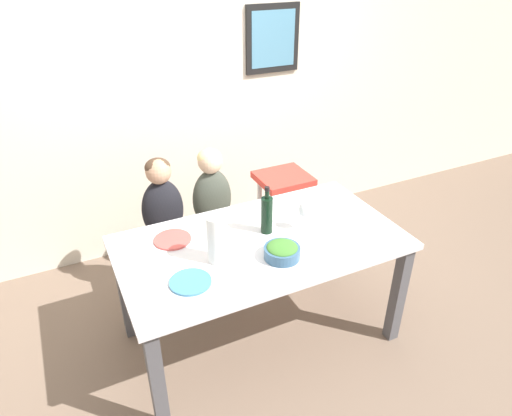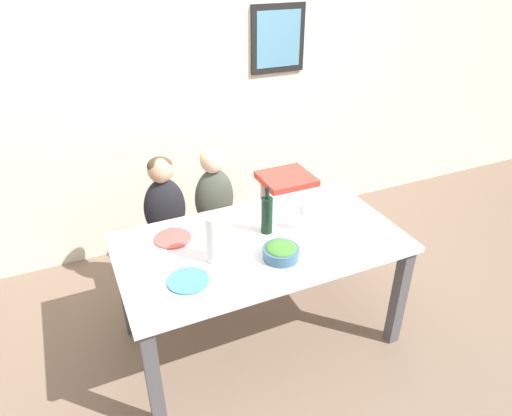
{
  "view_description": "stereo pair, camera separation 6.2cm",
  "coord_description": "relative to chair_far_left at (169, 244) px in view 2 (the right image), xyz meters",
  "views": [
    {
      "loc": [
        -0.97,
        -1.94,
        2.21
      ],
      "look_at": [
        0.0,
        0.07,
        0.92
      ],
      "focal_mm": 32.0,
      "sensor_mm": 36.0,
      "label": 1
    },
    {
      "loc": [
        -0.92,
        -1.96,
        2.21
      ],
      "look_at": [
        0.0,
        0.07,
        0.92
      ],
      "focal_mm": 32.0,
      "sensor_mm": 36.0,
      "label": 2
    }
  ],
  "objects": [
    {
      "name": "wall_back",
      "position": [
        0.39,
        0.69,
        0.95
      ],
      "size": [
        10.0,
        0.09,
        2.7
      ],
      "color": "beige",
      "rests_on": "ground_plane"
    },
    {
      "name": "dinner_plate_front_left",
      "position": [
        -0.1,
        -0.86,
        0.34
      ],
      "size": [
        0.21,
        0.21,
        0.01
      ],
      "color": "teal",
      "rests_on": "dining_table"
    },
    {
      "name": "person_child_left",
      "position": [
        0.0,
        0.0,
        0.37
      ],
      "size": [
        0.28,
        0.17,
        0.58
      ],
      "color": "black",
      "rests_on": "chair_far_left"
    },
    {
      "name": "salad_bowl_large",
      "position": [
        0.42,
        -0.87,
        0.38
      ],
      "size": [
        0.2,
        0.2,
        0.09
      ],
      "color": "#335675",
      "rests_on": "dining_table"
    },
    {
      "name": "paper_towel_roll",
      "position": [
        0.1,
        -0.74,
        0.47
      ],
      "size": [
        0.11,
        0.11,
        0.27
      ],
      "color": "white",
      "rests_on": "dining_table"
    },
    {
      "name": "chair_far_center",
      "position": [
        0.35,
        0.0,
        0.0
      ],
      "size": [
        0.44,
        0.41,
        0.47
      ],
      "color": "silver",
      "rests_on": "ground_plane"
    },
    {
      "name": "chair_right_highchair",
      "position": [
        0.91,
        0.0,
        0.19
      ],
      "size": [
        0.37,
        0.35,
        0.75
      ],
      "color": "silver",
      "rests_on": "ground_plane"
    },
    {
      "name": "ground_plane",
      "position": [
        0.39,
        -0.67,
        -0.4
      ],
      "size": [
        14.0,
        14.0,
        0.0
      ],
      "primitive_type": "plane",
      "color": "#705B4C"
    },
    {
      "name": "wine_glass_near",
      "position": [
        0.67,
        -0.67,
        0.47
      ],
      "size": [
        0.07,
        0.07,
        0.18
      ],
      "color": "white",
      "rests_on": "dining_table"
    },
    {
      "name": "wine_bottle",
      "position": [
        0.46,
        -0.6,
        0.46
      ],
      "size": [
        0.07,
        0.07,
        0.3
      ],
      "color": "black",
      "rests_on": "dining_table"
    },
    {
      "name": "person_child_center",
      "position": [
        0.35,
        0.0,
        0.37
      ],
      "size": [
        0.28,
        0.17,
        0.58
      ],
      "color": "#3D4238",
      "rests_on": "chair_far_center"
    },
    {
      "name": "dinner_plate_back_left",
      "position": [
        -0.06,
        -0.45,
        0.34
      ],
      "size": [
        0.21,
        0.21,
        0.01
      ],
      "color": "#D14C47",
      "rests_on": "dining_table"
    },
    {
      "name": "dining_table",
      "position": [
        0.39,
        -0.67,
        0.24
      ],
      "size": [
        1.63,
        0.88,
        0.74
      ],
      "color": "silver",
      "rests_on": "ground_plane"
    },
    {
      "name": "chair_far_left",
      "position": [
        0.0,
        0.0,
        0.0
      ],
      "size": [
        0.44,
        0.41,
        0.47
      ],
      "color": "silver",
      "rests_on": "ground_plane"
    }
  ]
}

